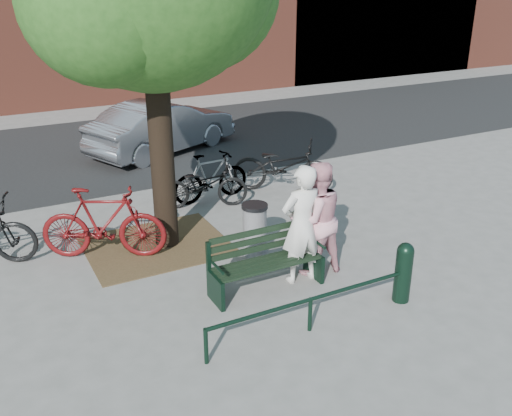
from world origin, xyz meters
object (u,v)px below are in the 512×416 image
park_bench (264,259)px  person_left (302,225)px  parked_car (162,127)px  person_right (316,219)px  litter_bin (255,229)px  bicycle_c (203,185)px  bollard (404,270)px

park_bench → person_left: (0.61, -0.05, 0.46)m
park_bench → parked_car: size_ratio=0.42×
person_left → person_right: 0.36m
park_bench → litter_bin: park_bench is taller
park_bench → parked_car: (1.00, 7.51, 0.21)m
park_bench → person_left: size_ratio=0.92×
litter_bin → parked_car: parked_car is taller
park_bench → parked_car: bearing=82.4°
park_bench → person_right: size_ratio=0.94×
person_left → person_right: (0.34, 0.12, -0.02)m
bicycle_c → person_right: bearing=-152.9°
park_bench → parked_car: 7.58m
bollard → bicycle_c: bearing=103.9°
bicycle_c → bollard: bearing=-147.6°
person_right → parked_car: size_ratio=0.44×
bollard → parked_car: (-0.60, 8.76, 0.19)m
person_left → person_right: bearing=-160.3°
person_right → parked_car: 7.44m
parked_car → person_left: bearing=153.9°
person_left → bicycle_c: bearing=-87.1°
person_left → parked_car: (0.39, 7.56, -0.26)m
litter_bin → parked_car: bearing=84.6°
park_bench → litter_bin: 1.14m
person_right → bicycle_c: size_ratio=1.02×
bicycle_c → parked_car: bearing=10.6°
person_left → litter_bin: (-0.22, 1.12, -0.48)m
person_right → litter_bin: size_ratio=2.04×
person_left → parked_car: person_left is taller
park_bench → bollard: size_ratio=1.88×
person_left → bollard: size_ratio=2.04×
person_right → parked_car: (0.05, 7.44, -0.23)m
litter_bin → person_left: bearing=-79.1°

